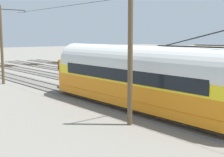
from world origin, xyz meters
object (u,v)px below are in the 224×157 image
vintage_streetcar (136,77)px  boxcar_adjacent (207,68)px  catenary_pole_foreground (2,43)px  track_end_bumper (83,70)px  catenary_pole_mid_near (131,50)px

vintage_streetcar → boxcar_adjacent: size_ratio=1.47×
catenary_pole_foreground → track_end_bumper: (-11.52, -2.36, -3.75)m
vintage_streetcar → boxcar_adjacent: (-8.96, -0.45, -0.10)m
boxcar_adjacent → catenary_pole_foreground: 20.07m
vintage_streetcar → track_end_bumper: vintage_streetcar is taller
track_end_bumper → boxcar_adjacent: bearing=90.0°
vintage_streetcar → track_end_bumper: bearing=-115.1°
vintage_streetcar → catenary_pole_foreground: bearing=-81.3°
vintage_streetcar → boxcar_adjacent: vintage_streetcar is taller
boxcar_adjacent → catenary_pole_mid_near: 12.00m
catenary_pole_mid_near → catenary_pole_foreground: bearing=-90.0°
boxcar_adjacent → catenary_pole_mid_near: size_ratio=1.49×
boxcar_adjacent → catenary_pole_mid_near: catenary_pole_mid_near is taller
vintage_streetcar → track_end_bumper: size_ratio=9.72×
catenary_pole_foreground → catenary_pole_mid_near: same height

